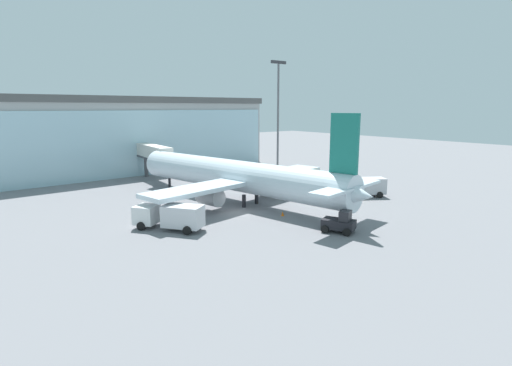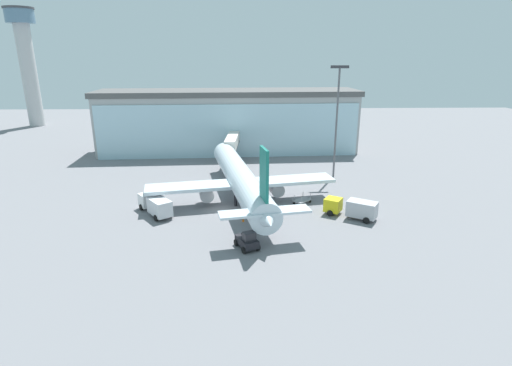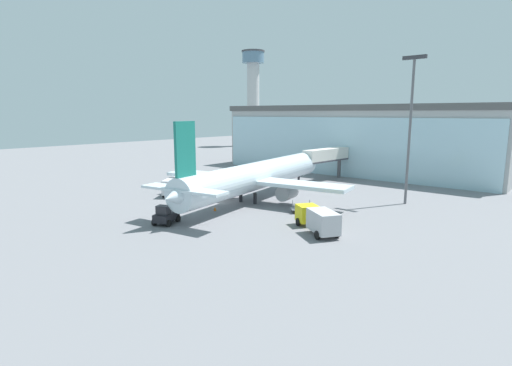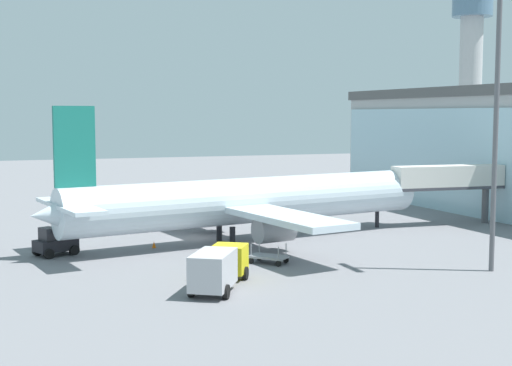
# 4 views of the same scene
# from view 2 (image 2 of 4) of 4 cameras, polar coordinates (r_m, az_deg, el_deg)

# --- Properties ---
(ground) EXTENTS (240.00, 240.00, 0.00)m
(ground) POSITION_cam_2_polar(r_m,az_deg,el_deg) (59.82, -5.06, -3.84)
(ground) COLOR slate
(terminal_building) EXTENTS (60.91, 16.29, 14.39)m
(terminal_building) POSITION_cam_2_polar(r_m,az_deg,el_deg) (95.65, -3.92, 8.82)
(terminal_building) COLOR #A4A4A4
(terminal_building) RESTS_ON ground
(jet_bridge) EXTENTS (2.95, 11.93, 6.04)m
(jet_bridge) POSITION_cam_2_polar(r_m,az_deg,el_deg) (83.78, -3.42, 5.79)
(jet_bridge) COLOR silver
(jet_bridge) RESTS_ON ground
(control_tower) EXTENTS (8.71, 8.71, 36.03)m
(control_tower) POSITION_cam_2_polar(r_m,az_deg,el_deg) (149.38, -29.96, 15.27)
(control_tower) COLOR #B9B9B9
(control_tower) RESTS_ON ground
(apron_light_mast) EXTENTS (3.20, 0.40, 20.33)m
(apron_light_mast) POSITION_cam_2_polar(r_m,az_deg,el_deg) (74.62, 11.50, 9.69)
(apron_light_mast) COLOR #59595E
(apron_light_mast) RESTS_ON ground
(airplane) EXTENTS (29.33, 38.30, 11.85)m
(airplane) POSITION_cam_2_polar(r_m,az_deg,el_deg) (62.31, -2.20, 0.58)
(airplane) COLOR silver
(airplane) RESTS_ON ground
(catering_truck) EXTENTS (6.06, 7.20, 2.65)m
(catering_truck) POSITION_cam_2_polar(r_m,az_deg,el_deg) (59.27, -14.15, -3.02)
(catering_truck) COLOR silver
(catering_truck) RESTS_ON ground
(fuel_truck) EXTENTS (7.35, 5.75, 2.65)m
(fuel_truck) POSITION_cam_2_polar(r_m,az_deg,el_deg) (57.96, 13.59, -3.46)
(fuel_truck) COLOR yellow
(fuel_truck) RESTS_ON ground
(baggage_cart) EXTENTS (3.12, 3.10, 1.50)m
(baggage_cart) POSITION_cam_2_polar(r_m,az_deg,el_deg) (62.39, 6.62, -2.48)
(baggage_cart) COLOR gray
(baggage_cart) RESTS_ON ground
(pushback_tug) EXTENTS (3.22, 3.66, 2.30)m
(pushback_tug) POSITION_cam_2_polar(r_m,az_deg,el_deg) (47.81, -1.25, -8.26)
(pushback_tug) COLOR black
(pushback_tug) RESTS_ON ground
(safety_cone_nose) EXTENTS (0.36, 0.36, 0.55)m
(safety_cone_nose) POSITION_cam_2_polar(r_m,az_deg,el_deg) (55.49, -1.84, -5.24)
(safety_cone_nose) COLOR orange
(safety_cone_nose) RESTS_ON ground
(safety_cone_wingtip) EXTENTS (0.36, 0.36, 0.55)m
(safety_cone_wingtip) POSITION_cam_2_polar(r_m,az_deg,el_deg) (65.44, -14.27, -2.16)
(safety_cone_wingtip) COLOR orange
(safety_cone_wingtip) RESTS_ON ground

